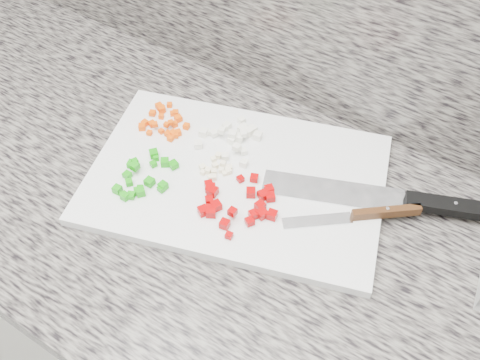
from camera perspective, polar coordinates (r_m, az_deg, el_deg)
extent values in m
cube|color=silver|center=(1.27, -1.16, -16.11)|extent=(3.92, 0.62, 0.86)
cube|color=slate|center=(0.88, -1.61, -3.86)|extent=(3.96, 0.64, 0.04)
cube|color=silver|center=(0.90, -0.39, 0.17)|extent=(0.56, 0.45, 0.02)
cube|color=#EB4F05|center=(1.00, -9.32, 7.07)|extent=(0.01, 0.01, 0.01)
cube|color=#EB4F05|center=(0.96, -6.61, 5.04)|extent=(0.01, 0.01, 0.01)
cube|color=#EB4F05|center=(1.01, -8.63, 7.80)|extent=(0.02, 0.02, 0.01)
cube|color=#EB4F05|center=(1.00, -7.21, 7.06)|extent=(0.01, 0.01, 0.01)
cube|color=#EB4F05|center=(1.01, -8.34, 7.47)|extent=(0.02, 0.02, 0.01)
cube|color=#EB4F05|center=(0.99, -10.11, 6.02)|extent=(0.01, 0.01, 0.01)
cube|color=#EB4F05|center=(0.96, -6.96, 4.82)|extent=(0.02, 0.02, 0.01)
cube|color=#EB4F05|center=(0.97, -9.05, 5.89)|extent=(0.01, 0.01, 0.01)
cube|color=#EB4F05|center=(1.00, -8.40, 6.73)|extent=(0.01, 0.01, 0.01)
cube|color=#EB4F05|center=(0.98, -9.37, 5.96)|extent=(0.01, 0.01, 0.01)
cube|color=#EB4F05|center=(0.97, -9.65, 4.99)|extent=(0.01, 0.01, 0.01)
cube|color=#EB4F05|center=(1.02, -7.53, 7.95)|extent=(0.01, 0.01, 0.01)
cube|color=#EB4F05|center=(0.95, -7.43, 4.43)|extent=(0.01, 0.01, 0.01)
cube|color=#EB4F05|center=(0.97, -5.74, 5.73)|extent=(0.01, 0.01, 0.01)
cube|color=#EB4F05|center=(0.97, -8.39, 5.18)|extent=(0.01, 0.01, 0.01)
cube|color=#EB4F05|center=(0.96, -7.15, 4.95)|extent=(0.01, 0.01, 0.01)
cube|color=#EB4F05|center=(0.98, -7.01, 5.92)|extent=(0.01, 0.01, 0.01)
cube|color=#EB4F05|center=(0.97, -7.38, 6.12)|extent=(0.01, 0.01, 0.01)
cube|color=#EB4F05|center=(0.99, -6.61, 6.55)|extent=(0.02, 0.02, 0.01)
cube|color=#EB4F05|center=(0.98, -10.41, 5.60)|extent=(0.02, 0.02, 0.01)
cube|color=#EB4F05|center=(1.00, -6.90, 7.15)|extent=(0.01, 0.01, 0.01)
cube|color=#EB4F05|center=(1.01, -8.34, 7.51)|extent=(0.02, 0.02, 0.01)
cube|color=#EB4F05|center=(0.97, -7.85, 5.88)|extent=(0.01, 0.01, 0.01)
cube|color=#EB4F05|center=(0.96, -7.66, 4.94)|extent=(0.01, 0.01, 0.01)
cube|color=white|center=(0.94, -0.84, 4.29)|extent=(0.01, 0.01, 0.01)
cube|color=white|center=(0.98, 0.16, 6.42)|extent=(0.01, 0.01, 0.01)
cube|color=white|center=(0.96, 0.38, 5.73)|extent=(0.01, 0.01, 0.01)
cube|color=white|center=(0.95, 0.52, 5.16)|extent=(0.02, 0.02, 0.01)
cube|color=white|center=(0.96, -3.59, 5.13)|extent=(0.02, 0.02, 0.01)
cube|color=white|center=(0.96, -1.51, 5.70)|extent=(0.01, 0.01, 0.01)
cube|color=white|center=(0.90, 0.43, 1.81)|extent=(0.01, 0.01, 0.01)
cube|color=white|center=(0.96, 1.29, 5.43)|extent=(0.02, 0.02, 0.01)
cube|color=white|center=(0.94, -0.10, 4.56)|extent=(0.02, 0.02, 0.01)
cube|color=white|center=(0.95, 1.89, 4.72)|extent=(0.02, 0.02, 0.01)
cube|color=white|center=(0.96, 0.23, 5.49)|extent=(0.01, 0.01, 0.01)
cube|color=white|center=(0.94, -1.98, 5.30)|extent=(0.01, 0.01, 0.01)
cube|color=white|center=(0.91, -1.61, 2.55)|extent=(0.02, 0.02, 0.01)
cube|color=white|center=(0.95, -3.90, 5.04)|extent=(0.02, 0.02, 0.01)
cube|color=white|center=(0.95, -2.79, 5.00)|extent=(0.02, 0.02, 0.01)
cube|color=white|center=(0.96, -1.40, 5.80)|extent=(0.01, 0.01, 0.01)
cube|color=white|center=(0.95, 1.03, 5.21)|extent=(0.02, 0.02, 0.01)
cube|color=white|center=(0.94, 0.37, 4.93)|extent=(0.02, 0.02, 0.01)
cube|color=white|center=(0.92, 0.36, 3.07)|extent=(0.02, 0.02, 0.01)
cube|color=white|center=(0.93, -0.82, 4.92)|extent=(0.02, 0.02, 0.01)
cube|color=white|center=(0.93, -4.47, 3.83)|extent=(0.02, 0.02, 0.01)
cube|color=white|center=(0.91, -0.36, 3.54)|extent=(0.01, 0.01, 0.01)
cube|color=#17990D|center=(0.91, -9.23, 1.70)|extent=(0.01, 0.01, 0.01)
cube|color=#17990D|center=(0.93, -9.18, 2.81)|extent=(0.02, 0.02, 0.01)
cube|color=#17990D|center=(0.88, -10.87, -1.14)|extent=(0.02, 0.02, 0.01)
cube|color=#17990D|center=(0.88, -12.95, -0.99)|extent=(0.01, 0.01, 0.01)
cube|color=#17990D|center=(0.88, -12.34, -1.58)|extent=(0.01, 0.01, 0.01)
cube|color=#17990D|center=(0.88, -8.20, -0.63)|extent=(0.01, 0.01, 0.01)
cube|color=#17990D|center=(0.87, -8.37, -0.91)|extent=(0.01, 0.01, 0.01)
cube|color=#17990D|center=(0.87, -10.57, -1.23)|extent=(0.02, 0.02, 0.01)
cube|color=#17990D|center=(0.87, -11.55, -1.61)|extent=(0.02, 0.02, 0.01)
cube|color=#17990D|center=(0.90, -7.11, 1.64)|extent=(0.02, 0.02, 0.01)
cube|color=#17990D|center=(0.92, -11.47, 1.68)|extent=(0.02, 0.02, 0.01)
cube|color=#17990D|center=(0.87, -12.18, -1.72)|extent=(0.01, 0.01, 0.01)
cube|color=#17990D|center=(0.90, -11.94, 0.54)|extent=(0.01, 0.01, 0.01)
cube|color=#17990D|center=(0.91, -8.02, 1.88)|extent=(0.02, 0.02, 0.01)
cube|color=#17990D|center=(0.91, -11.14, 1.95)|extent=(0.01, 0.01, 0.01)
cube|color=#17990D|center=(0.89, -11.75, -0.24)|extent=(0.02, 0.02, 0.01)
cube|color=#17990D|center=(0.88, -10.62, -0.86)|extent=(0.01, 0.01, 0.01)
cube|color=#17990D|center=(0.92, -8.96, 2.35)|extent=(0.01, 0.01, 0.01)
cube|color=#17990D|center=(0.90, -11.16, 1.45)|extent=(0.01, 0.01, 0.01)
cube|color=#17990D|center=(0.88, -9.63, -0.20)|extent=(0.01, 0.01, 0.01)
cube|color=#A40203|center=(0.82, 1.04, -4.43)|extent=(0.02, 0.02, 0.01)
cube|color=#A40203|center=(0.84, -3.28, -3.14)|extent=(0.02, 0.02, 0.01)
cube|color=#A40203|center=(0.86, -2.94, -1.22)|extent=(0.02, 0.02, 0.01)
cube|color=#A40203|center=(0.88, 1.53, 0.22)|extent=(0.02, 0.02, 0.01)
cube|color=#A40203|center=(0.82, -0.81, -3.42)|extent=(0.01, 0.01, 0.01)
cube|color=#A40203|center=(0.83, 1.47, -3.68)|extent=(0.02, 0.02, 0.01)
cube|color=#A40203|center=(0.82, -1.65, -4.71)|extent=(0.02, 0.02, 0.01)
cube|color=#A40203|center=(0.84, -3.97, -3.30)|extent=(0.02, 0.02, 0.01)
cube|color=#A40203|center=(0.85, 2.48, -1.61)|extent=(0.02, 0.02, 0.01)
cube|color=#A40203|center=(0.83, 2.37, -3.60)|extent=(0.02, 0.02, 0.01)
cube|color=#A40203|center=(0.83, 3.45, -3.73)|extent=(0.02, 0.02, 0.01)
cube|color=#A40203|center=(0.84, -2.56, -2.75)|extent=(0.02, 0.02, 0.01)
cube|color=#A40203|center=(0.85, -3.30, -2.21)|extent=(0.02, 0.02, 0.01)
cube|color=#A40203|center=(0.88, 0.04, 0.13)|extent=(0.01, 0.01, 0.01)
cube|color=#A40203|center=(0.86, 3.12, -1.00)|extent=(0.02, 0.02, 0.01)
cube|color=#A40203|center=(0.84, 2.17, -2.76)|extent=(0.02, 0.02, 0.01)
cube|color=#A40203|center=(0.81, -1.18, -5.92)|extent=(0.01, 0.01, 0.01)
cube|color=#A40203|center=(0.86, -3.19, -0.84)|extent=(0.02, 0.02, 0.01)
cube|color=#A40203|center=(0.85, 3.24, -1.80)|extent=(0.02, 0.02, 0.01)
cube|color=#A40203|center=(0.83, -3.11, -3.43)|extent=(0.02, 0.02, 0.01)
cube|color=#A40203|center=(0.87, -3.35, -0.55)|extent=(0.02, 0.02, 0.01)
cube|color=#A40203|center=(0.86, 1.17, -1.34)|extent=(0.02, 0.02, 0.01)
cube|color=#FAEDC1|center=(0.90, -1.13, 1.39)|extent=(0.01, 0.01, 0.01)
cube|color=#FAEDC1|center=(0.90, -4.00, 1.36)|extent=(0.01, 0.01, 0.01)
cube|color=#FAEDC1|center=(0.89, -1.11, 0.87)|extent=(0.01, 0.01, 0.01)
cube|color=#FAEDC1|center=(0.89, -3.97, 0.82)|extent=(0.01, 0.01, 0.01)
cube|color=#FAEDC1|center=(0.90, -1.26, 1.32)|extent=(0.01, 0.01, 0.01)
cube|color=#FAEDC1|center=(0.89, -2.81, 0.89)|extent=(0.01, 0.01, 0.01)
cube|color=#FAEDC1|center=(0.88, -2.85, 0.31)|extent=(0.01, 0.01, 0.01)
cube|color=#FAEDC1|center=(0.89, -1.65, 0.73)|extent=(0.01, 0.01, 0.01)
cube|color=#FAEDC1|center=(0.90, -2.66, 1.53)|extent=(0.01, 0.01, 0.01)
cube|color=#FAEDC1|center=(0.88, -3.21, 0.31)|extent=(0.01, 0.01, 0.01)
cube|color=#FAEDC1|center=(0.91, -2.85, 2.24)|extent=(0.01, 0.01, 0.01)
cube|color=#FAEDC1|center=(0.91, -2.31, 2.62)|extent=(0.01, 0.01, 0.01)
cube|color=#FAEDC1|center=(0.89, -3.43, 1.00)|extent=(0.01, 0.01, 0.01)
cube|color=#FAEDC1|center=(0.89, -1.97, 1.06)|extent=(0.01, 0.01, 0.01)
cube|color=#FAEDC1|center=(0.89, -1.24, 0.94)|extent=(0.01, 0.01, 0.01)
cube|color=#FAEDC1|center=(0.90, -1.82, 1.75)|extent=(0.01, 0.01, 0.01)
cube|color=silver|center=(0.88, 9.87, -1.24)|extent=(0.23, 0.13, 0.00)
cube|color=black|center=(0.90, 21.85, -2.69)|extent=(0.15, 0.08, 0.02)
cylinder|color=silver|center=(0.90, 22.01, -2.33)|extent=(0.01, 0.01, 0.00)
cube|color=silver|center=(0.84, 8.22, -4.34)|extent=(0.10, 0.09, 0.00)
cube|color=#482812|center=(0.86, 15.34, -3.33)|extent=(0.09, 0.08, 0.02)
cylinder|color=silver|center=(0.86, 15.46, -2.97)|extent=(0.01, 0.01, 0.00)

